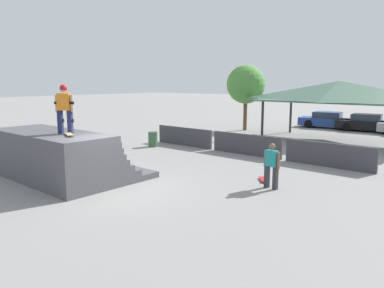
# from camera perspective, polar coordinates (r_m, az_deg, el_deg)

# --- Properties ---
(ground_plane) EXTENTS (160.00, 160.00, 0.00)m
(ground_plane) POSITION_cam_1_polar(r_m,az_deg,el_deg) (13.19, -12.05, -6.85)
(ground_plane) COLOR gray
(quarter_pipe_ramp) EXTENTS (5.55, 3.97, 1.82)m
(quarter_pipe_ramp) POSITION_cam_1_polar(r_m,az_deg,el_deg) (15.12, -19.53, -1.93)
(quarter_pipe_ramp) COLOR #4C4C51
(quarter_pipe_ramp) RESTS_ON ground
(skater_on_deck) EXTENTS (0.71, 0.54, 1.74)m
(skater_on_deck) POSITION_cam_1_polar(r_m,az_deg,el_deg) (14.02, -18.88, 5.55)
(skater_on_deck) COLOR #1E2347
(skater_on_deck) RESTS_ON quarter_pipe_ramp
(skateboard_on_deck) EXTENTS (0.83, 0.51, 0.09)m
(skateboard_on_deck) POSITION_cam_1_polar(r_m,az_deg,el_deg) (13.47, -18.15, 1.40)
(skateboard_on_deck) COLOR green
(skateboard_on_deck) RESTS_ON quarter_pipe_ramp
(bystander_walking) EXTENTS (0.64, 0.25, 1.59)m
(bystander_walking) POSITION_cam_1_polar(r_m,az_deg,el_deg) (13.14, 12.04, -2.93)
(bystander_walking) COLOR #2D2D33
(bystander_walking) RESTS_ON ground
(skateboard_on_ground) EXTENTS (0.65, 0.72, 0.09)m
(skateboard_on_ground) POSITION_cam_1_polar(r_m,az_deg,el_deg) (14.25, 10.75, -5.33)
(skateboard_on_ground) COLOR blue
(skateboard_on_ground) RESTS_ON ground
(barrier_fence) EXTENTS (12.36, 0.12, 1.05)m
(barrier_fence) POSITION_cam_1_polar(r_m,az_deg,el_deg) (19.06, 8.24, -0.07)
(barrier_fence) COLOR #3D3D42
(barrier_fence) RESTS_ON ground
(pavilion_shelter) EXTENTS (9.47, 4.67, 3.69)m
(pavilion_shelter) POSITION_cam_1_polar(r_m,az_deg,el_deg) (24.45, 21.46, 7.42)
(pavilion_shelter) COLOR #2D2D33
(pavilion_shelter) RESTS_ON ground
(tree_far_back) EXTENTS (2.87, 2.87, 4.87)m
(tree_far_back) POSITION_cam_1_polar(r_m,az_deg,el_deg) (28.49, 8.20, 8.95)
(tree_far_back) COLOR brown
(tree_far_back) RESTS_ON ground
(trash_bin) EXTENTS (0.52, 0.52, 0.85)m
(trash_bin) POSITION_cam_1_polar(r_m,az_deg,el_deg) (21.33, -5.98, 0.73)
(trash_bin) COLOR #385B3D
(trash_bin) RESTS_ON ground
(parked_car_blue) EXTENTS (4.65, 2.31, 1.27)m
(parked_car_blue) POSITION_cam_1_polar(r_m,az_deg,el_deg) (31.67, 20.05, 3.40)
(parked_car_blue) COLOR navy
(parked_car_blue) RESTS_ON ground
(parked_car_black) EXTENTS (4.58, 2.32, 1.27)m
(parked_car_black) POSITION_cam_1_polar(r_m,az_deg,el_deg) (30.67, 25.17, 2.89)
(parked_car_black) COLOR black
(parked_car_black) RESTS_ON ground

